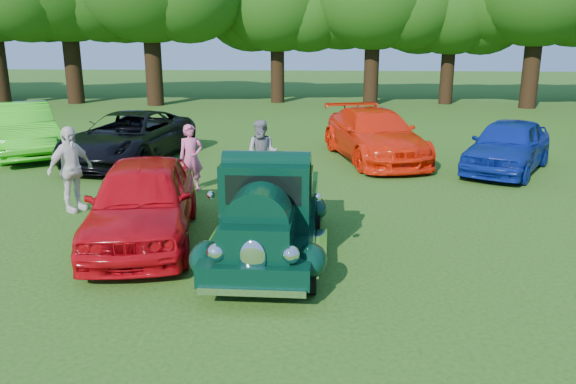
# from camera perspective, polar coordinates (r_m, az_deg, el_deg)

# --- Properties ---
(ground) EXTENTS (120.00, 120.00, 0.00)m
(ground) POSITION_cam_1_polar(r_m,az_deg,el_deg) (9.63, -4.05, -7.53)
(ground) COLOR #214B11
(ground) RESTS_ON ground
(hero_pickup) EXTENTS (2.09, 4.50, 1.76)m
(hero_pickup) POSITION_cam_1_polar(r_m,az_deg,el_deg) (9.85, -1.99, -2.25)
(hero_pickup) COLOR black
(hero_pickup) RESTS_ON ground
(red_convertible) EXTENTS (2.70, 4.87, 1.57)m
(red_convertible) POSITION_cam_1_polar(r_m,az_deg,el_deg) (10.89, -14.54, -0.89)
(red_convertible) COLOR red
(red_convertible) RESTS_ON ground
(back_car_lime) EXTENTS (4.40, 5.24, 1.69)m
(back_car_lime) POSITION_cam_1_polar(r_m,az_deg,el_deg) (20.52, -25.40, 5.77)
(back_car_lime) COLOR green
(back_car_lime) RESTS_ON ground
(back_car_black) EXTENTS (3.27, 5.83, 1.54)m
(back_car_black) POSITION_cam_1_polar(r_m,az_deg,el_deg) (18.17, -15.86, 5.36)
(back_car_black) COLOR black
(back_car_black) RESTS_ON ground
(back_car_orange) EXTENTS (3.57, 5.85, 1.58)m
(back_car_orange) POSITION_cam_1_polar(r_m,az_deg,el_deg) (18.00, 8.76, 5.75)
(back_car_orange) COLOR red
(back_car_orange) RESTS_ON ground
(back_car_blue) EXTENTS (3.74, 4.76, 1.52)m
(back_car_blue) POSITION_cam_1_polar(r_m,az_deg,el_deg) (17.41, 21.44, 4.43)
(back_car_blue) COLOR navy
(back_car_blue) RESTS_ON ground
(spectator_pink) EXTENTS (0.73, 0.64, 1.69)m
(spectator_pink) POSITION_cam_1_polar(r_m,az_deg,el_deg) (14.29, -9.81, 3.43)
(spectator_pink) COLOR #CB5380
(spectator_pink) RESTS_ON ground
(spectator_grey) EXTENTS (0.95, 0.80, 1.73)m
(spectator_grey) POSITION_cam_1_polar(r_m,az_deg,el_deg) (14.55, -2.64, 3.94)
(spectator_grey) COLOR gray
(spectator_grey) RESTS_ON ground
(spectator_white) EXTENTS (0.94, 1.21, 1.91)m
(spectator_white) POSITION_cam_1_polar(r_m,az_deg,el_deg) (13.24, -21.23, 2.16)
(spectator_white) COLOR silver
(spectator_white) RESTS_ON ground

